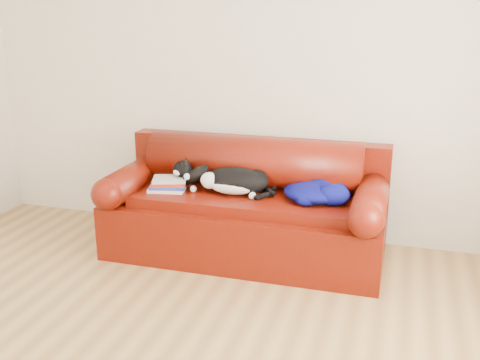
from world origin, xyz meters
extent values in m
plane|color=brown|center=(0.00, 0.00, 0.00)|extent=(4.50, 4.50, 0.00)
cube|color=beige|center=(0.00, 2.00, 1.30)|extent=(4.50, 0.02, 2.60)
cube|color=#410204|center=(0.19, 1.50, 0.21)|extent=(2.10, 0.90, 0.42)
cube|color=#410204|center=(0.19, 1.45, 0.45)|extent=(1.66, 0.62, 0.10)
cylinder|color=black|center=(-0.74, 1.17, 0.03)|extent=(0.06, 0.06, 0.05)
cylinder|color=black|center=(1.12, 1.17, 0.03)|extent=(0.06, 0.06, 0.05)
cylinder|color=black|center=(-0.74, 1.83, 0.03)|extent=(0.06, 0.06, 0.05)
cylinder|color=black|center=(1.12, 1.83, 0.03)|extent=(0.06, 0.06, 0.05)
cube|color=#410204|center=(0.19, 1.86, 0.42)|extent=(2.10, 0.18, 0.85)
cylinder|color=#410204|center=(0.19, 1.75, 0.68)|extent=(1.70, 0.40, 0.40)
cylinder|color=#410204|center=(-0.74, 1.50, 0.54)|extent=(0.24, 0.88, 0.24)
sphere|color=#410204|center=(-0.74, 1.06, 0.54)|extent=(0.24, 0.24, 0.24)
cylinder|color=#410204|center=(1.12, 1.50, 0.54)|extent=(0.24, 0.88, 0.24)
sphere|color=#410204|center=(1.12, 1.06, 0.54)|extent=(0.24, 0.24, 0.24)
cube|color=white|center=(-0.40, 1.40, 0.51)|extent=(0.31, 0.26, 0.02)
cube|color=white|center=(-0.40, 1.40, 0.51)|extent=(0.29, 0.24, 0.02)
cube|color=#1D339F|center=(-0.40, 1.40, 0.54)|extent=(0.31, 0.26, 0.02)
cube|color=white|center=(-0.40, 1.40, 0.54)|extent=(0.29, 0.25, 0.02)
cube|color=#A72B13|center=(-0.40, 1.40, 0.56)|extent=(0.30, 0.26, 0.02)
cube|color=white|center=(-0.40, 1.40, 0.56)|extent=(0.29, 0.25, 0.02)
cube|color=#B5B8BB|center=(-0.40, 1.40, 0.59)|extent=(0.30, 0.27, 0.02)
cube|color=white|center=(-0.40, 1.40, 0.59)|extent=(0.29, 0.25, 0.02)
ellipsoid|color=black|center=(0.12, 1.47, 0.60)|extent=(0.53, 0.36, 0.20)
ellipsoid|color=white|center=(0.11, 1.40, 0.56)|extent=(0.36, 0.22, 0.13)
ellipsoid|color=white|center=(-0.06, 1.40, 0.61)|extent=(0.16, 0.15, 0.13)
ellipsoid|color=black|center=(0.27, 1.51, 0.59)|extent=(0.24, 0.24, 0.17)
ellipsoid|color=black|center=(-0.19, 1.40, 0.67)|extent=(0.17, 0.16, 0.13)
ellipsoid|color=white|center=(-0.21, 1.36, 0.65)|extent=(0.08, 0.07, 0.05)
sphere|color=#BF7272|center=(-0.23, 1.36, 0.65)|extent=(0.02, 0.02, 0.02)
cone|color=black|center=(-0.17, 1.37, 0.72)|extent=(0.06, 0.06, 0.06)
cone|color=black|center=(-0.18, 1.44, 0.72)|extent=(0.06, 0.06, 0.06)
cylinder|color=black|center=(0.38, 1.49, 0.53)|extent=(0.13, 0.16, 0.04)
sphere|color=white|center=(-0.10, 1.37, 0.52)|extent=(0.05, 0.05, 0.05)
sphere|color=white|center=(0.28, 1.38, 0.52)|extent=(0.05, 0.05, 0.05)
ellipsoid|color=#020A41|center=(0.71, 1.46, 0.57)|extent=(0.43, 0.40, 0.13)
ellipsoid|color=#020A41|center=(0.86, 1.43, 0.58)|extent=(0.27, 0.23, 0.15)
ellipsoid|color=#020A41|center=(0.61, 1.53, 0.55)|extent=(0.26, 0.30, 0.10)
ellipsoid|color=#020A41|center=(0.74, 1.59, 0.58)|extent=(0.22, 0.18, 0.15)
ellipsoid|color=#020A41|center=(0.68, 1.36, 0.55)|extent=(0.17, 0.18, 0.10)
ellipsoid|color=white|center=(0.79, 1.40, 0.59)|extent=(0.19, 0.08, 0.04)
camera|label=1|loc=(1.31, -2.40, 1.83)|focal=42.00mm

